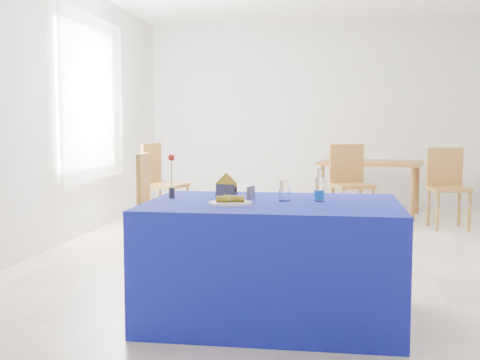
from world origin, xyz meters
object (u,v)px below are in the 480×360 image
object	(u,v)px
oak_table	(371,166)
plate	(231,203)
chair_bg_left	(350,178)
water_bottle	(319,190)
chair_win_b	(160,178)
blue_table	(272,260)
chair_win_a	(154,194)
chair_bg_right	(447,182)

from	to	relation	value
oak_table	plate	bearing A→B (deg)	-103.50
plate	chair_bg_left	bearing A→B (deg)	78.03
plate	chair_bg_left	xyz separation A→B (m)	(0.85, 3.99, -0.19)
water_bottle	chair_win_b	world-z (taller)	chair_win_b
water_bottle	oak_table	world-z (taller)	water_bottle
oak_table	chair_win_b	world-z (taller)	chair_win_b
blue_table	chair_bg_left	bearing A→B (deg)	81.08
chair_bg_left	plate	bearing A→B (deg)	-122.12
water_bottle	chair_bg_left	world-z (taller)	chair_bg_left
oak_table	blue_table	bearing A→B (deg)	-101.07
chair_win_a	oak_table	bearing A→B (deg)	-45.43
water_bottle	chair_win_b	xyz separation A→B (m)	(-2.03, 3.31, -0.24)
blue_table	chair_bg_left	distance (m)	3.88
blue_table	oak_table	world-z (taller)	blue_table
plate	chair_win_b	size ratio (longest dim) A/B	0.27
water_bottle	oak_table	xyz separation A→B (m)	(0.62, 4.57, -0.15)
chair_win_b	chair_bg_left	bearing A→B (deg)	-67.82
chair_bg_left	chair_win_b	bearing A→B (deg)	170.28
plate	oak_table	world-z (taller)	plate
chair_bg_right	chair_win_b	xyz separation A→B (m)	(-3.50, -0.37, 0.03)
blue_table	oak_table	distance (m)	4.76
water_bottle	chair_bg_left	xyz separation A→B (m)	(0.31, 3.74, -0.25)
plate	chair_win_a	xyz separation A→B (m)	(-1.13, 2.13, -0.21)
plate	chair_bg_left	size ratio (longest dim) A/B	0.27
water_bottle	chair_win_b	size ratio (longest dim) A/B	0.21
water_bottle	chair_win_b	bearing A→B (deg)	121.47
oak_table	chair_win_a	world-z (taller)	chair_win_a
oak_table	chair_bg_left	world-z (taller)	chair_bg_left
chair_bg_right	blue_table	bearing A→B (deg)	-122.03
plate	chair_win_a	size ratio (longest dim) A/B	0.28
water_bottle	chair_win_a	size ratio (longest dim) A/B	0.22
chair_bg_right	chair_win_b	size ratio (longest dim) A/B	0.95
chair_bg_left	chair_win_b	distance (m)	2.38
water_bottle	chair_win_a	distance (m)	2.53
blue_table	plate	bearing A→B (deg)	-147.19
chair_bg_left	water_bottle	bearing A→B (deg)	-114.87
plate	chair_bg_left	world-z (taller)	chair_bg_left
plate	chair_win_b	world-z (taller)	chair_win_b
chair_bg_right	oak_table	bearing A→B (deg)	126.91
plate	chair_win_a	distance (m)	2.42
blue_table	chair_bg_left	size ratio (longest dim) A/B	1.59
water_bottle	chair_win_a	world-z (taller)	water_bottle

